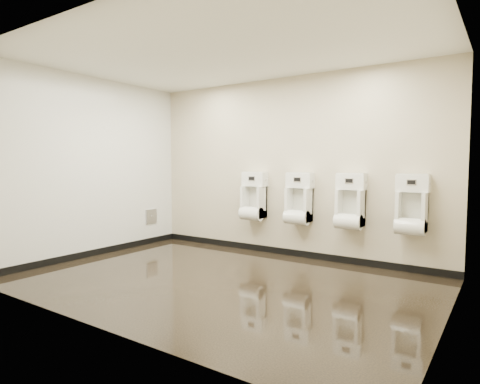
% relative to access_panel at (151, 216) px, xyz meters
% --- Properties ---
extents(ground, '(5.00, 3.50, 0.00)m').
position_rel_access_panel_xyz_m(ground, '(2.48, -1.20, -0.50)').
color(ground, black).
rests_on(ground, ground).
extents(ceiling, '(5.00, 3.50, 0.00)m').
position_rel_access_panel_xyz_m(ceiling, '(2.48, -1.20, 2.30)').
color(ceiling, white).
extents(back_wall, '(5.00, 0.02, 2.80)m').
position_rel_access_panel_xyz_m(back_wall, '(2.48, 0.55, 0.90)').
color(back_wall, '#C3B798').
rests_on(back_wall, ground).
extents(front_wall, '(5.00, 0.02, 2.80)m').
position_rel_access_panel_xyz_m(front_wall, '(2.48, -2.95, 0.90)').
color(front_wall, '#C3B798').
rests_on(front_wall, ground).
extents(left_wall, '(0.02, 3.50, 2.80)m').
position_rel_access_panel_xyz_m(left_wall, '(-0.02, -1.20, 0.90)').
color(left_wall, '#C3B798').
rests_on(left_wall, ground).
extents(right_wall, '(0.02, 3.50, 2.80)m').
position_rel_access_panel_xyz_m(right_wall, '(4.98, -1.20, 0.90)').
color(right_wall, '#C3B798').
rests_on(right_wall, ground).
extents(tile_overlay_left, '(0.01, 3.50, 2.80)m').
position_rel_access_panel_xyz_m(tile_overlay_left, '(-0.01, -1.20, 0.90)').
color(tile_overlay_left, white).
rests_on(tile_overlay_left, ground).
extents(skirting_back, '(5.00, 0.02, 0.10)m').
position_rel_access_panel_xyz_m(skirting_back, '(2.48, 0.54, -0.45)').
color(skirting_back, black).
rests_on(skirting_back, ground).
extents(skirting_left, '(0.02, 3.50, 0.10)m').
position_rel_access_panel_xyz_m(skirting_left, '(-0.01, -1.20, -0.45)').
color(skirting_left, black).
rests_on(skirting_left, ground).
extents(access_panel, '(0.04, 0.25, 0.25)m').
position_rel_access_panel_xyz_m(access_panel, '(0.00, 0.00, 0.00)').
color(access_panel, '#9E9EA3').
rests_on(access_panel, left_wall).
extents(urinal_0, '(0.41, 0.31, 0.77)m').
position_rel_access_panel_xyz_m(urinal_0, '(1.95, 0.41, 0.37)').
color(urinal_0, white).
rests_on(urinal_0, back_wall).
extents(urinal_1, '(0.41, 0.31, 0.77)m').
position_rel_access_panel_xyz_m(urinal_1, '(2.76, 0.41, 0.37)').
color(urinal_1, white).
rests_on(urinal_1, back_wall).
extents(urinal_2, '(0.41, 0.31, 0.77)m').
position_rel_access_panel_xyz_m(urinal_2, '(3.55, 0.41, 0.37)').
color(urinal_2, white).
rests_on(urinal_2, back_wall).
extents(urinal_3, '(0.41, 0.31, 0.77)m').
position_rel_access_panel_xyz_m(urinal_3, '(4.37, 0.41, 0.37)').
color(urinal_3, white).
rests_on(urinal_3, back_wall).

